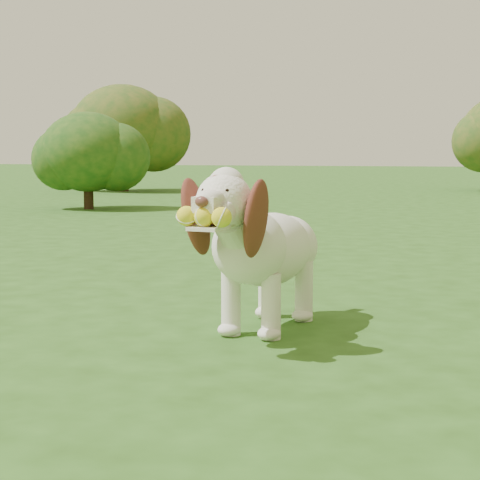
% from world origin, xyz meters
% --- Properties ---
extents(ground, '(80.00, 80.00, 0.00)m').
position_xyz_m(ground, '(0.00, 0.00, 0.00)').
color(ground, '#254914').
rests_on(ground, ground).
extents(dog, '(0.46, 1.14, 0.74)m').
position_xyz_m(dog, '(-0.48, -0.37, 0.39)').
color(dog, white).
rests_on(dog, ground).
extents(shrub_a, '(1.30, 1.30, 1.35)m').
position_xyz_m(shrub_a, '(-4.87, 6.26, 0.79)').
color(shrub_a, '#382314').
rests_on(shrub_a, ground).
extents(shrub_e, '(2.06, 2.06, 2.13)m').
position_xyz_m(shrub_e, '(-6.60, 10.96, 1.25)').
color(shrub_e, '#382314').
rests_on(shrub_e, ground).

